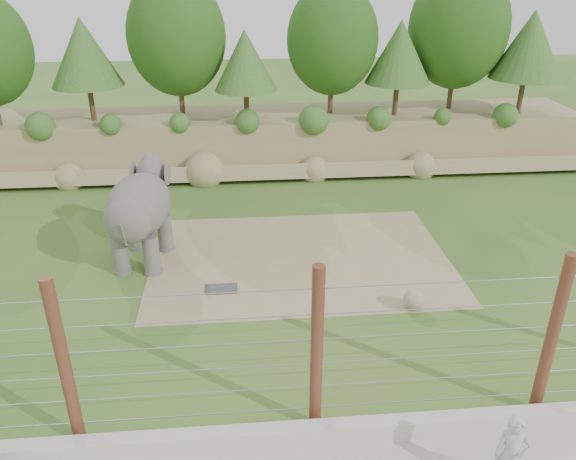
{
  "coord_description": "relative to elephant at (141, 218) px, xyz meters",
  "views": [
    {
      "loc": [
        -1.41,
        -13.59,
        9.21
      ],
      "look_at": [
        0.0,
        2.0,
        1.6
      ],
      "focal_mm": 35.0,
      "sensor_mm": 36.0,
      "label": 1
    }
  ],
  "objects": [
    {
      "name": "dirt_patch",
      "position": [
        5.21,
        -0.38,
        -1.55
      ],
      "size": [
        10.0,
        7.0,
        0.02
      ],
      "primitive_type": "cube",
      "color": "#9C8C61",
      "rests_on": "ground"
    },
    {
      "name": "stone_ball",
      "position": [
        8.14,
        -3.68,
        -1.24
      ],
      "size": [
        0.61,
        0.61,
        0.61
      ],
      "primitive_type": "sphere",
      "color": "gray",
      "rests_on": "dirt_patch"
    },
    {
      "name": "elephant",
      "position": [
        0.0,
        0.0,
        0.0
      ],
      "size": [
        2.24,
        4.08,
        3.13
      ],
      "primitive_type": null,
      "rotation": [
        0.0,
        0.0,
        -0.16
      ],
      "color": "#5B5551",
      "rests_on": "ground"
    },
    {
      "name": "zookeeper",
      "position": [
        8.11,
        -9.84,
        -0.68
      ],
      "size": [
        0.73,
        0.58,
        1.75
      ],
      "primitive_type": "imported",
      "rotation": [
        0.0,
        0.0,
        -0.28
      ],
      "color": "silver",
      "rests_on": "walkway"
    },
    {
      "name": "retaining_wall",
      "position": [
        4.71,
        -8.38,
        -1.31
      ],
      "size": [
        26.0,
        0.35,
        0.5
      ],
      "primitive_type": "cube",
      "color": "beige",
      "rests_on": "ground"
    },
    {
      "name": "barrier_fence",
      "position": [
        4.71,
        -7.88,
        0.44
      ],
      "size": [
        20.26,
        0.26,
        4.0
      ],
      "color": "#58301C",
      "rests_on": "ground"
    },
    {
      "name": "ground",
      "position": [
        4.71,
        -3.38,
        -1.56
      ],
      "size": [
        90.0,
        90.0,
        0.0
      ],
      "primitive_type": "plane",
      "color": "#315D20",
      "rests_on": "ground"
    },
    {
      "name": "drain_grate",
      "position": [
        2.58,
        -2.12,
        -1.53
      ],
      "size": [
        1.0,
        0.6,
        0.03
      ],
      "primitive_type": "cube",
      "color": "#262628",
      "rests_on": "dirt_patch"
    },
    {
      "name": "back_embankment",
      "position": [
        5.3,
        9.29,
        2.4
      ],
      "size": [
        30.0,
        5.52,
        8.77
      ],
      "color": "#907E59",
      "rests_on": "ground"
    }
  ]
}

